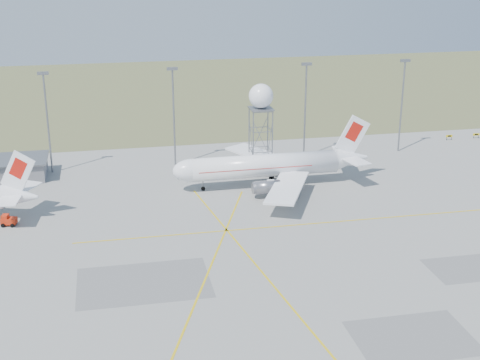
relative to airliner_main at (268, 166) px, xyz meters
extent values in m
plane|color=gray|center=(-5.94, -49.53, -4.00)|extent=(400.00, 400.00, 0.00)
cube|color=#566437|center=(-5.94, 90.47, -3.99)|extent=(400.00, 120.00, 0.03)
cylinder|color=slate|center=(-40.94, 16.47, 6.00)|extent=(0.36, 0.36, 20.00)
cube|color=slate|center=(-40.94, 16.47, 16.20)|extent=(2.20, 0.50, 0.60)
cylinder|color=slate|center=(-15.94, 16.47, 6.00)|extent=(0.36, 0.36, 20.00)
cube|color=slate|center=(-15.94, 16.47, 16.20)|extent=(2.20, 0.50, 0.60)
cylinder|color=slate|center=(12.06, 16.47, 6.00)|extent=(0.36, 0.36, 20.00)
cube|color=slate|center=(12.06, 16.47, 16.20)|extent=(2.20, 0.50, 0.60)
cylinder|color=slate|center=(34.06, 16.47, 6.00)|extent=(0.36, 0.36, 20.00)
cube|color=slate|center=(34.06, 16.47, 16.20)|extent=(2.20, 0.50, 0.60)
cylinder|color=black|center=(49.06, 22.47, -3.60)|extent=(0.10, 0.10, 0.80)
cylinder|color=black|center=(50.26, 22.47, -3.60)|extent=(0.10, 0.10, 0.80)
cube|color=yellow|center=(49.66, 22.47, -3.05)|extent=(1.60, 0.15, 0.50)
cube|color=black|center=(49.66, 22.39, -3.05)|extent=(0.80, 0.03, 0.30)
cylinder|color=black|center=(56.06, 22.47, -3.60)|extent=(0.10, 0.10, 0.80)
cylinder|color=black|center=(57.26, 22.47, -3.60)|extent=(0.10, 0.10, 0.80)
cube|color=yellow|center=(56.66, 22.47, -3.05)|extent=(1.60, 0.15, 0.50)
cube|color=black|center=(56.66, 22.39, -3.05)|extent=(0.80, 0.03, 0.30)
cylinder|color=white|center=(-0.66, -0.01, 0.11)|extent=(28.21, 4.68, 4.33)
ellipsoid|color=white|center=(-14.74, -0.18, 0.11)|extent=(6.98, 4.42, 4.33)
cube|color=black|center=(-16.04, -0.20, 0.76)|extent=(1.67, 2.40, 1.06)
cone|color=white|center=(16.67, 0.21, 0.44)|extent=(6.55, 4.41, 4.33)
cube|color=white|center=(16.67, 0.21, 4.99)|extent=(6.94, 0.41, 8.15)
cube|color=red|center=(16.89, 0.21, 5.74)|extent=(3.74, 0.41, 4.18)
cube|color=white|center=(16.09, 3.66, 0.98)|extent=(3.54, 6.00, 0.19)
cube|color=white|center=(16.17, -3.27, 0.98)|extent=(3.54, 6.00, 0.19)
cube|color=white|center=(0.85, 9.76, -0.97)|extent=(12.43, 17.82, 0.39)
cube|color=white|center=(1.09, -9.74, -0.97)|extent=(12.10, 17.89, 0.39)
cylinder|color=slate|center=(-1.82, 6.26, -1.95)|extent=(4.58, 2.55, 2.49)
cylinder|color=slate|center=(-1.66, -6.30, -1.95)|extent=(4.58, 2.55, 2.49)
cube|color=red|center=(-2.82, -0.03, 0.22)|extent=(21.71, 4.64, 0.13)
cylinder|color=black|center=(-12.57, -0.15, -3.52)|extent=(0.77, 0.77, 0.97)
cube|color=black|center=(1.51, 0.02, -3.52)|extent=(1.16, 6.51, 0.97)
cylinder|color=slate|center=(1.51, 0.02, -3.03)|extent=(0.26, 0.26, 1.95)
cone|color=white|center=(-44.33, -7.87, 0.11)|extent=(6.96, 5.68, 4.01)
cube|color=white|center=(-44.33, -7.87, 4.32)|extent=(6.20, 2.28, 7.54)
cube|color=red|center=(-44.13, -7.94, 5.02)|extent=(3.39, 1.39, 3.87)
cube|color=white|center=(-43.81, -4.67, 0.61)|extent=(4.76, 6.24, 0.18)
cube|color=white|center=(-45.80, -10.77, 0.61)|extent=(4.76, 6.24, 0.18)
cylinder|color=slate|center=(-1.12, 8.07, 2.37)|extent=(0.24, 0.24, 12.74)
cylinder|color=slate|center=(2.80, 8.07, 2.37)|extent=(0.24, 0.24, 12.74)
cylinder|color=slate|center=(2.80, 11.99, 2.37)|extent=(0.24, 0.24, 12.74)
cylinder|color=slate|center=(-1.12, 11.99, 2.37)|extent=(0.24, 0.24, 12.74)
cube|color=slate|center=(0.84, 10.03, 8.74)|extent=(4.52, 4.52, 0.25)
sphere|color=white|center=(0.84, 10.03, 11.29)|extent=(4.90, 4.90, 4.90)
cube|color=red|center=(-46.27, -10.23, -3.18)|extent=(2.69, 2.01, 0.99)
cube|color=red|center=(-46.81, -10.11, -2.41)|extent=(1.25, 1.50, 0.55)
camera|label=1|loc=(-29.36, -116.80, 39.40)|focal=50.00mm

